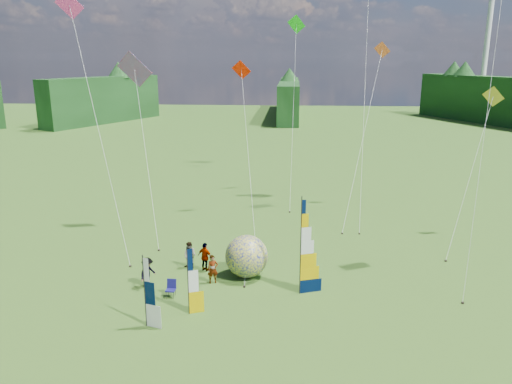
# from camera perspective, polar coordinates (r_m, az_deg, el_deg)

# --- Properties ---
(ground) EXTENTS (220.00, 220.00, 0.00)m
(ground) POSITION_cam_1_polar(r_m,az_deg,el_deg) (24.14, 1.74, -15.31)
(ground) COLOR #4F6E24
(ground) RESTS_ON ground
(treeline_ring) EXTENTS (210.00, 210.00, 8.00)m
(treeline_ring) POSITION_cam_1_polar(r_m,az_deg,el_deg) (22.37, 1.82, -6.45)
(treeline_ring) COLOR #205020
(treeline_ring) RESTS_ON ground
(turbine_right) EXTENTS (8.00, 1.20, 30.00)m
(turbine_right) POSITION_cam_1_polar(r_m,az_deg,el_deg) (130.52, 24.87, 15.08)
(turbine_right) COLOR silver
(turbine_right) RESTS_ON ground
(feather_banner_main) EXTENTS (1.36, 0.56, 5.22)m
(feather_banner_main) POSITION_cam_1_polar(r_m,az_deg,el_deg) (26.26, 5.13, -6.40)
(feather_banner_main) COLOR #031239
(feather_banner_main) RESTS_ON ground
(side_banner_left) EXTENTS (0.93, 0.43, 3.42)m
(side_banner_left) POSITION_cam_1_polar(r_m,az_deg,el_deg) (24.75, -7.77, -10.16)
(side_banner_left) COLOR #DDB100
(side_banner_left) RESTS_ON ground
(side_banner_far) EXTENTS (1.00, 0.40, 3.45)m
(side_banner_far) POSITION_cam_1_polar(r_m,az_deg,el_deg) (24.06, -12.60, -11.14)
(side_banner_far) COLOR white
(side_banner_far) RESTS_ON ground
(bol_inflatable) EXTENTS (2.82, 2.82, 2.46)m
(bol_inflatable) POSITION_cam_1_polar(r_m,az_deg,el_deg) (28.73, -1.08, -7.36)
(bol_inflatable) COLOR #030F7C
(bol_inflatable) RESTS_ON ground
(spectator_a) EXTENTS (0.69, 0.56, 1.63)m
(spectator_a) POSITION_cam_1_polar(r_m,az_deg,el_deg) (28.20, -4.96, -8.78)
(spectator_a) COLOR #66594C
(spectator_a) RESTS_ON ground
(spectator_b) EXTENTS (0.88, 0.64, 1.63)m
(spectator_b) POSITION_cam_1_polar(r_m,az_deg,el_deg) (30.20, -7.56, -7.19)
(spectator_b) COLOR #66594C
(spectator_b) RESTS_ON ground
(spectator_c) EXTENTS (0.85, 1.17, 1.71)m
(spectator_c) POSITION_cam_1_polar(r_m,az_deg,el_deg) (28.23, -12.26, -8.98)
(spectator_c) COLOR #66594C
(spectator_c) RESTS_ON ground
(spectator_d) EXTENTS (1.10, 0.85, 1.75)m
(spectator_d) POSITION_cam_1_polar(r_m,az_deg,el_deg) (29.71, -5.83, -7.39)
(spectator_d) COLOR #66594C
(spectator_d) RESTS_ON ground
(camp_chair) EXTENTS (0.56, 0.56, 0.93)m
(camp_chair) POSITION_cam_1_polar(r_m,az_deg,el_deg) (27.06, -9.72, -10.85)
(camp_chair) COLOR #12104C
(camp_chair) RESTS_ON ground
(kite_whale) EXTENTS (7.19, 16.02, 24.16)m
(kite_whale) POSITION_cam_1_polar(r_m,az_deg,el_deg) (40.67, 12.49, 14.63)
(kite_whale) COLOR black
(kite_whale) RESTS_ON ground
(kite_rainbow_delta) EXTENTS (8.15, 11.01, 13.52)m
(kite_rainbow_delta) POSITION_cam_1_polar(r_m,az_deg,el_deg) (34.77, -12.54, 5.76)
(kite_rainbow_delta) COLOR red
(kite_rainbow_delta) RESTS_ON ground
(kite_parafoil) EXTENTS (8.61, 11.52, 20.73)m
(kite_parafoil) POSITION_cam_1_polar(r_m,az_deg,el_deg) (29.24, 25.11, 10.10)
(kite_parafoil) COLOR #C40022
(kite_parafoil) RESTS_ON ground
(small_kite_red) EXTENTS (5.34, 11.13, 12.50)m
(small_kite_red) POSITION_cam_1_polar(r_m,az_deg,el_deg) (36.70, -0.94, 5.80)
(small_kite_red) COLOR red
(small_kite_red) RESTS_ON ground
(small_kite_orange) EXTENTS (5.89, 11.86, 13.93)m
(small_kite_orange) POSITION_cam_1_polar(r_m,az_deg,el_deg) (39.50, 12.24, 7.18)
(small_kite_orange) COLOR #FA612C
(small_kite_orange) RESTS_ON ground
(small_kite_yellow) EXTENTS (7.59, 9.61, 10.81)m
(small_kite_yellow) POSITION_cam_1_polar(r_m,az_deg,el_deg) (35.35, 23.43, 2.78)
(small_kite_yellow) COLOR gold
(small_kite_yellow) RESTS_ON ground
(small_kite_pink) EXTENTS (8.81, 9.12, 16.78)m
(small_kite_pink) POSITION_cam_1_polar(r_m,az_deg,el_deg) (32.09, -17.56, 7.59)
(small_kite_pink) COLOR #E03681
(small_kite_pink) RESTS_ON ground
(small_kite_green) EXTENTS (6.11, 12.52, 16.51)m
(small_kite_green) POSITION_cam_1_polar(r_m,az_deg,el_deg) (43.68, 4.30, 9.92)
(small_kite_green) COLOR #11B612
(small_kite_green) RESTS_ON ground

